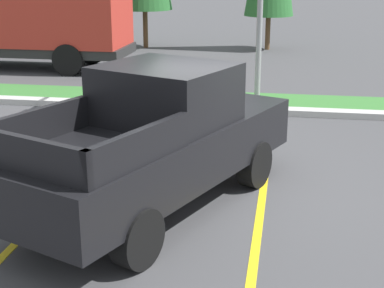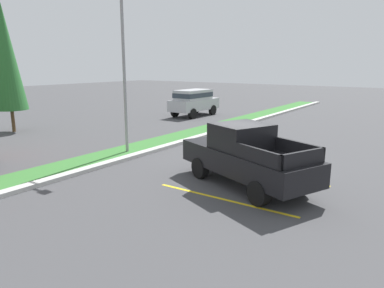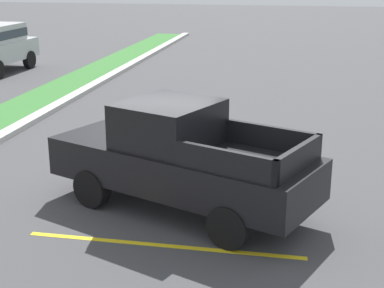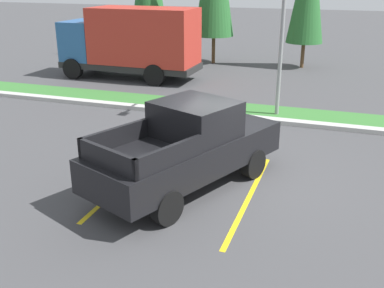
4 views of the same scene
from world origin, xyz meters
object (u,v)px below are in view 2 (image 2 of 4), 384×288
street_light (126,65)px  cypress_tree_center (6,57)px  pickup_truck_main (246,156)px  suv_distant (194,101)px

street_light → cypress_tree_center: (-0.15, 9.73, 0.43)m
pickup_truck_main → suv_distant: (12.96, 11.08, 0.20)m
street_light → cypress_tree_center: 9.74m
suv_distant → street_light: 13.03m
pickup_truck_main → street_light: bearing=80.6°
street_light → cypress_tree_center: cypress_tree_center is taller
suv_distant → pickup_truck_main: bearing=-139.5°
suv_distant → street_light: size_ratio=0.67×
pickup_truck_main → cypress_tree_center: (0.94, 16.26, 3.42)m
suv_distant → street_light: bearing=-159.0°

